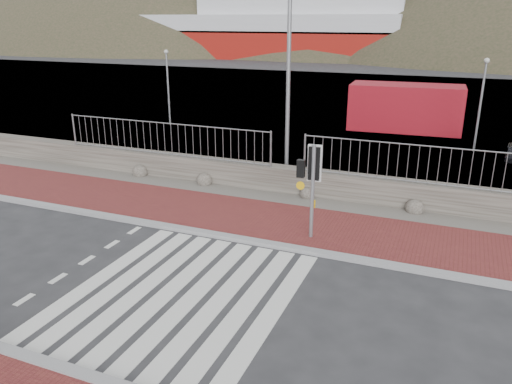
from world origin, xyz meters
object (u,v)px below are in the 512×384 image
at_px(ferry, 264,21).
at_px(shipping_container, 405,108).
at_px(traffic_signal_far, 312,172).
at_px(streetlight, 292,56).

relative_size(ferry, shipping_container, 8.62).
bearing_deg(traffic_signal_far, shipping_container, -96.51).
height_order(traffic_signal_far, streetlight, streetlight).
distance_m(ferry, traffic_signal_far, 69.39).
distance_m(ferry, streetlight, 64.65).
xyz_separation_m(streetlight, shipping_container, (2.69, 11.39, -3.33)).
bearing_deg(ferry, shipping_container, -60.75).
bearing_deg(traffic_signal_far, streetlight, -68.58).
height_order(ferry, streetlight, ferry).
relative_size(streetlight, shipping_container, 1.39).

